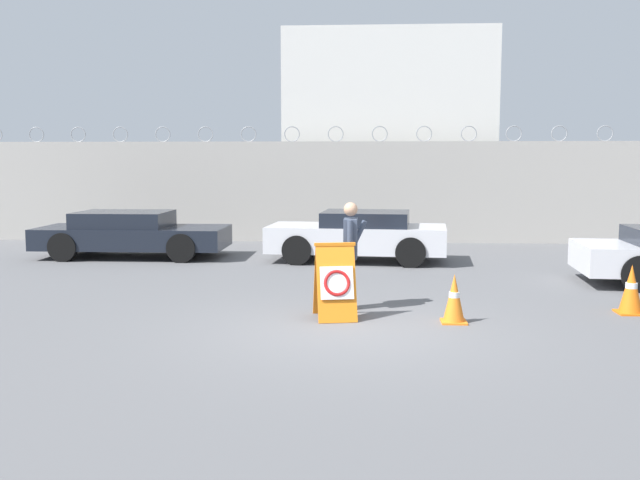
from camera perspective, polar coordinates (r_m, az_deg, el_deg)
ground_plane at (r=10.47m, az=2.35°, el=-7.18°), size 90.00×90.00×0.00m
perimeter_wall at (r=21.35m, az=3.00°, el=3.89°), size 36.00×0.30×3.45m
building_block at (r=24.98m, az=5.35°, el=8.30°), size 6.71×5.31×6.54m
barricade_sign at (r=11.07m, az=1.22°, el=-3.30°), size 0.73×0.86×1.19m
security_guard at (r=11.76m, az=2.47°, el=-0.77°), size 0.39×0.63×1.77m
traffic_cone_near at (r=12.49m, az=23.64°, el=-3.64°), size 0.43×0.43×0.79m
traffic_cone_mid at (r=11.01m, az=10.68°, el=-4.63°), size 0.38×0.38×0.75m
parked_car_front_coupe at (r=18.64m, az=-14.87°, el=0.51°), size 4.70×1.98×1.16m
parked_car_rear_sedan at (r=17.33m, az=3.10°, el=0.38°), size 4.42×2.22×1.22m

